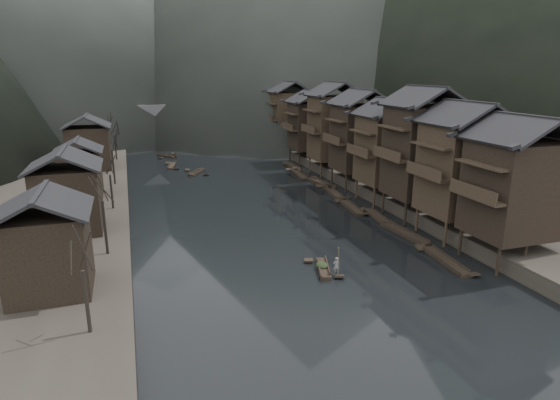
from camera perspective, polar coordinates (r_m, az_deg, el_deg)
name	(u,v)px	position (r m, az deg, el deg)	size (l,w,h in m)	color
water	(296,251)	(44.89, 1.95, -6.25)	(300.00, 300.00, 0.00)	black
right_bank	(394,153)	(94.55, 13.78, 5.63)	(40.00, 200.00, 1.80)	#2D2823
stilt_houses	(366,128)	(66.87, 10.43, 8.66)	(9.00, 67.60, 15.19)	black
left_houses	(76,166)	(60.55, -23.62, 3.82)	(8.10, 53.20, 8.73)	black
bare_trees	(108,153)	(65.60, -20.21, 5.35)	(3.47, 73.55, 6.95)	black
moored_sampans	(341,197)	(63.08, 7.44, 0.36)	(3.31, 50.82, 0.47)	black
midriver_boats	(178,164)	(86.30, -12.39, 4.31)	(7.03, 21.85, 0.45)	black
stone_bridge	(191,120)	(112.61, -10.78, 9.54)	(40.00, 6.00, 9.00)	#4C4C4F
hero_sampan	(323,268)	(40.93, 5.31, -8.26)	(2.18, 4.62, 0.43)	black
cargo_heap	(322,262)	(40.87, 5.14, -7.49)	(1.01, 1.32, 0.61)	black
boatman	(336,263)	(39.44, 6.89, -7.67)	(0.57, 0.38, 1.57)	slate
bamboo_pole	(340,233)	(38.54, 7.29, -3.98)	(0.06, 0.06, 4.67)	#8C7A51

